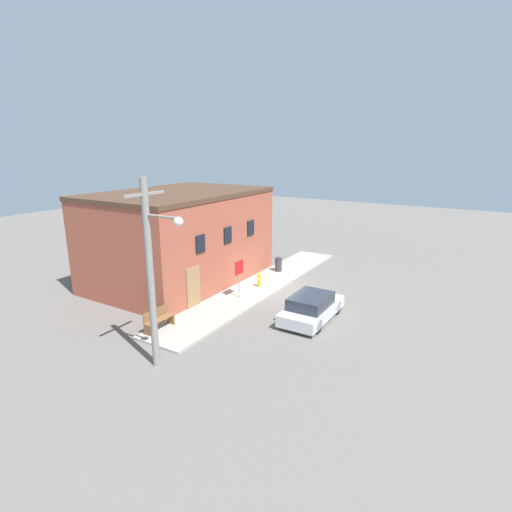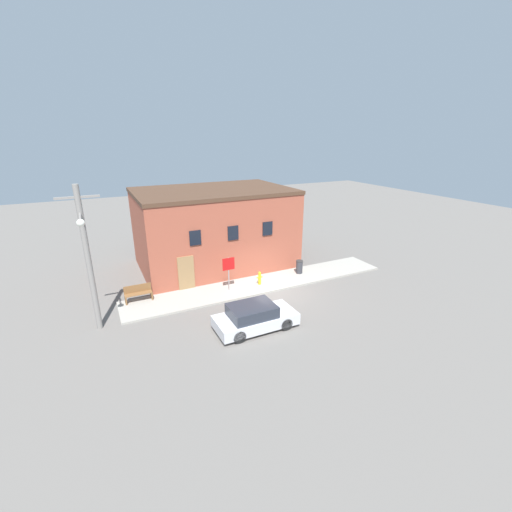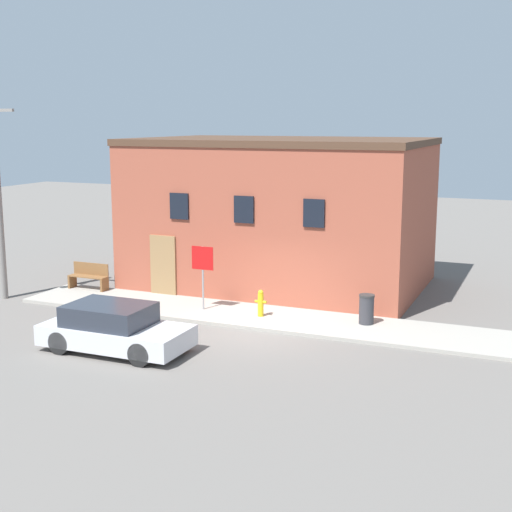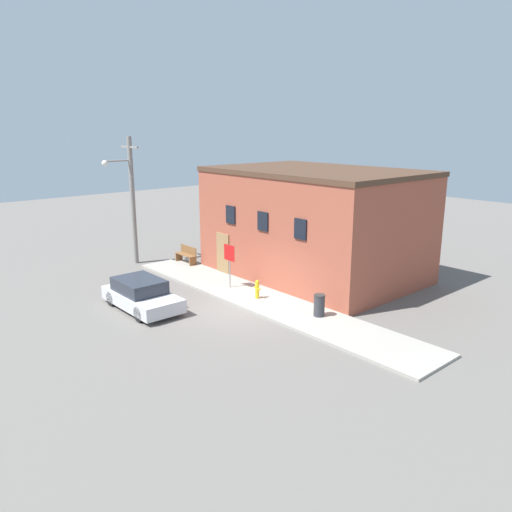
% 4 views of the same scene
% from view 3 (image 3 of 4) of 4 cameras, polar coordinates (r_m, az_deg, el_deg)
% --- Properties ---
extents(ground_plane, '(80.00, 80.00, 0.00)m').
position_cam_3_polar(ground_plane, '(21.34, -0.33, -5.97)').
color(ground_plane, '#66605B').
extents(sidewalk, '(17.20, 2.60, 0.11)m').
position_cam_3_polar(sidewalk, '(22.48, 0.98, -4.96)').
color(sidewalk, '#9E998E').
rests_on(sidewalk, ground).
extents(brick_building, '(10.49, 7.09, 5.51)m').
position_cam_3_polar(brick_building, '(26.81, 2.07, 3.51)').
color(brick_building, '#9E4C38').
rests_on(brick_building, ground).
extents(fire_hydrant, '(0.38, 0.18, 0.85)m').
position_cam_3_polar(fire_hydrant, '(22.34, 0.38, -3.78)').
color(fire_hydrant, gold).
rests_on(fire_hydrant, sidewalk).
extents(stop_sign, '(0.76, 0.06, 2.08)m').
position_cam_3_polar(stop_sign, '(22.99, -4.29, -0.73)').
color(stop_sign, gray).
rests_on(stop_sign, sidewalk).
extents(bench, '(1.49, 0.44, 0.94)m').
position_cam_3_polar(bench, '(26.65, -13.21, -1.61)').
color(bench, brown).
rests_on(bench, sidewalk).
extents(trash_bin, '(0.47, 0.47, 0.90)m').
position_cam_3_polar(trash_bin, '(21.78, 8.83, -4.22)').
color(trash_bin, '#333338').
rests_on(trash_bin, sidewalk).
extents(parked_car, '(4.02, 1.84, 1.28)m').
position_cam_3_polar(parked_car, '(19.74, -11.28, -5.73)').
color(parked_car, black).
rests_on(parked_car, ground).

